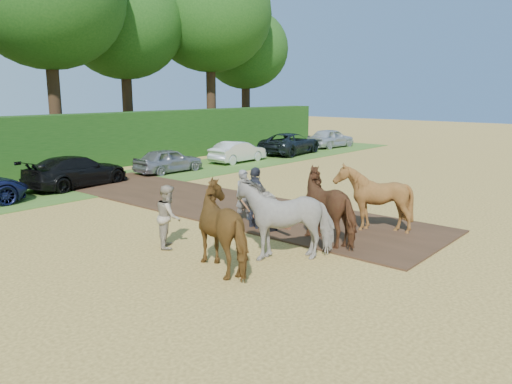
{
  "coord_description": "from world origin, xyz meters",
  "views": [
    {
      "loc": [
        -11.53,
        -6.03,
        4.18
      ],
      "look_at": [
        -1.07,
        2.89,
        1.4
      ],
      "focal_mm": 35.0,
      "sensor_mm": 36.0,
      "label": 1
    }
  ],
  "objects_px": {
    "spectator_far": "(255,198)",
    "parked_cars": "(142,164)",
    "plough_team": "(308,211)",
    "spectator_near": "(169,216)"
  },
  "relations": [
    {
      "from": "spectator_far",
      "to": "parked_cars",
      "type": "distance_m",
      "value": 10.96
    },
    {
      "from": "spectator_near",
      "to": "plough_team",
      "type": "distance_m",
      "value": 3.78
    },
    {
      "from": "spectator_near",
      "to": "spectator_far",
      "type": "bearing_deg",
      "value": -58.88
    },
    {
      "from": "spectator_near",
      "to": "plough_team",
      "type": "bearing_deg",
      "value": -96.39
    },
    {
      "from": "parked_cars",
      "to": "spectator_near",
      "type": "bearing_deg",
      "value": -123.27
    },
    {
      "from": "spectator_far",
      "to": "spectator_near",
      "type": "bearing_deg",
      "value": 87.09
    },
    {
      "from": "plough_team",
      "to": "parked_cars",
      "type": "relative_size",
      "value": 0.17
    },
    {
      "from": "spectator_near",
      "to": "parked_cars",
      "type": "relative_size",
      "value": 0.04
    },
    {
      "from": "plough_team",
      "to": "parked_cars",
      "type": "bearing_deg",
      "value": 72.59
    },
    {
      "from": "plough_team",
      "to": "parked_cars",
      "type": "distance_m",
      "value": 13.24
    }
  ]
}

